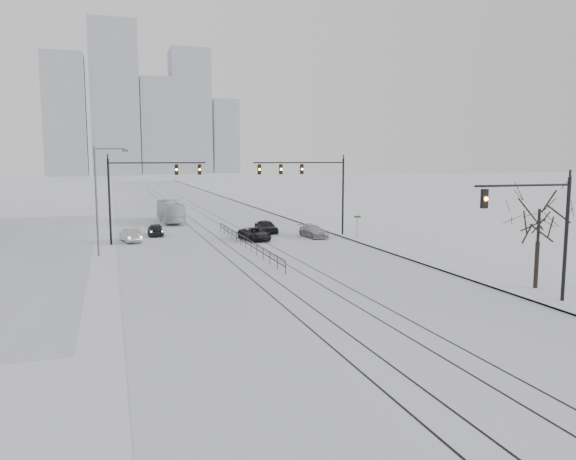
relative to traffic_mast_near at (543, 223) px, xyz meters
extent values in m
plane|color=white|center=(-10.79, -6.00, -4.56)|extent=(500.00, 500.00, 0.00)
cube|color=silver|center=(-10.79, 54.00, -4.55)|extent=(22.00, 260.00, 0.02)
cube|color=silver|center=(2.71, 54.00, -4.48)|extent=(5.00, 260.00, 0.16)
cube|color=gray|center=(0.26, 54.00, -4.50)|extent=(0.10, 260.00, 0.12)
cube|color=silver|center=(-30.79, 29.00, -4.55)|extent=(14.00, 60.00, 0.03)
cube|color=black|center=(-13.39, 34.00, -4.54)|extent=(0.10, 180.00, 0.01)
cube|color=black|center=(-11.99, 34.00, -4.54)|extent=(0.10, 180.00, 0.01)
cube|color=black|center=(-9.59, 34.00, -4.54)|extent=(0.10, 180.00, 0.01)
cube|color=black|center=(-8.19, 34.00, -4.54)|extent=(0.10, 180.00, 0.01)
cube|color=#A0A7B0|center=(-40.79, 254.00, 22.94)|extent=(18.00, 18.00, 55.00)
cube|color=#A0A7B0|center=(-18.79, 262.00, 31.44)|extent=(22.00, 22.00, 72.00)
cube|color=#A0A7B0|center=(1.21, 270.00, 19.44)|extent=(16.00, 16.00, 48.00)
cube|color=#A0A7B0|center=(19.21, 278.00, 27.44)|extent=(20.00, 20.00, 64.00)
cube|color=#A0A7B0|center=(39.21, 286.00, 15.44)|extent=(14.00, 14.00, 40.00)
cylinder|color=black|center=(1.61, 0.00, -1.06)|extent=(0.20, 0.20, 7.00)
cylinder|color=black|center=(-1.39, 0.00, 2.04)|extent=(6.00, 0.12, 0.12)
cube|color=black|center=(-3.79, 0.00, 1.39)|extent=(0.32, 0.24, 1.00)
sphere|color=orange|center=(-3.79, -0.14, 1.39)|extent=(0.22, 0.22, 0.22)
cylinder|color=black|center=(0.71, 29.00, -0.56)|extent=(0.20, 0.20, 8.00)
cylinder|color=black|center=(-4.04, 29.00, 3.04)|extent=(9.50, 0.12, 0.12)
cube|color=black|center=(-8.19, 29.00, 2.39)|extent=(0.32, 0.24, 1.00)
sphere|color=orange|center=(-8.19, 28.86, 2.39)|extent=(0.22, 0.22, 0.22)
cube|color=black|center=(-5.99, 29.00, 2.39)|extent=(0.32, 0.24, 1.00)
sphere|color=orange|center=(-5.99, 28.86, 2.39)|extent=(0.22, 0.22, 0.22)
cube|color=black|center=(-3.79, 29.00, 2.39)|extent=(0.32, 0.24, 1.00)
sphere|color=orange|center=(-3.79, 28.86, 2.39)|extent=(0.22, 0.22, 0.22)
cylinder|color=black|center=(-22.29, 30.00, -0.56)|extent=(0.20, 0.20, 8.00)
cylinder|color=black|center=(-17.79, 30.00, 3.04)|extent=(9.00, 0.12, 0.12)
cube|color=black|center=(-13.89, 30.00, 2.39)|extent=(0.32, 0.24, 1.00)
sphere|color=orange|center=(-13.89, 29.86, 2.39)|extent=(0.22, 0.22, 0.22)
cube|color=black|center=(-16.09, 30.00, 2.39)|extent=(0.32, 0.24, 1.00)
sphere|color=orange|center=(-16.09, 29.86, 2.39)|extent=(0.22, 0.22, 0.22)
cylinder|color=#595B60|center=(-23.29, 24.00, -0.06)|extent=(0.16, 0.16, 9.00)
cylinder|color=#595B60|center=(-22.09, 24.00, 4.24)|extent=(2.40, 0.10, 0.10)
cube|color=#595B60|center=(-20.89, 24.00, 4.09)|extent=(0.50, 0.25, 0.18)
cylinder|color=black|center=(2.41, 3.00, -3.06)|extent=(0.26, 0.26, 3.00)
cylinder|color=black|center=(2.41, 3.00, -0.81)|extent=(0.18, 0.18, 2.50)
cube|color=black|center=(-10.79, 24.00, -3.61)|extent=(0.06, 24.00, 0.06)
cube|color=black|center=(-10.79, 24.00, -4.01)|extent=(0.06, 24.00, 0.06)
cylinder|color=#595B60|center=(1.01, 26.00, -3.36)|extent=(0.06, 0.06, 2.40)
cube|color=#0C4C19|center=(1.01, 26.00, -2.26)|extent=(0.70, 0.04, 0.18)
imported|color=black|center=(-17.84, 34.99, -3.91)|extent=(1.59, 3.83, 1.30)
imported|color=#A3A6AA|center=(-20.49, 31.13, -3.90)|extent=(2.10, 4.20, 1.32)
imported|color=black|center=(-8.79, 28.66, -3.95)|extent=(2.84, 4.73, 1.23)
imported|color=#A5A5AC|center=(-2.58, 28.77, -3.95)|extent=(2.28, 4.43, 1.23)
imported|color=black|center=(-6.25, 33.61, -3.87)|extent=(1.96, 4.19, 1.39)
imported|color=silver|center=(-15.05, 47.17, -3.22)|extent=(2.67, 9.75, 2.69)
camera|label=1|loc=(-22.12, -24.43, 3.44)|focal=35.00mm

